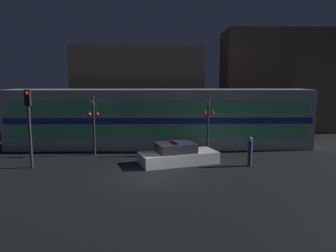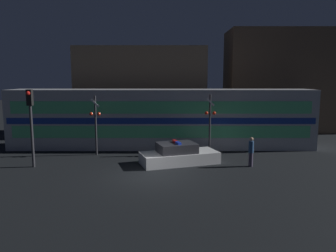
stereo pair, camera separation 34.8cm
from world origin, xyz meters
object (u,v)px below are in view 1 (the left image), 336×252
at_px(crossing_signal_near, 208,121).
at_px(traffic_light_corner, 29,117).
at_px(train, 159,118).
at_px(pedestrian, 250,151).
at_px(police_car, 178,155).

distance_m(crossing_signal_near, traffic_light_corner, 11.06).
bearing_deg(train, traffic_light_corner, -142.41).
distance_m(train, traffic_light_corner, 9.26).
bearing_deg(crossing_signal_near, traffic_light_corner, -163.53).
bearing_deg(pedestrian, train, 133.92).
relative_size(train, crossing_signal_near, 5.45).
bearing_deg(pedestrian, traffic_light_corner, -179.45).
bearing_deg(train, police_car, -76.82).
distance_m(pedestrian, traffic_light_corner, 12.78).
relative_size(police_car, pedestrian, 2.87).
xyz_separation_m(police_car, crossing_signal_near, (2.14, 2.33, 1.76)).
bearing_deg(train, pedestrian, -46.08).
distance_m(pedestrian, crossing_signal_near, 3.88).
bearing_deg(crossing_signal_near, pedestrian, -56.03).
xyz_separation_m(train, police_car, (1.13, -4.82, -1.63)).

